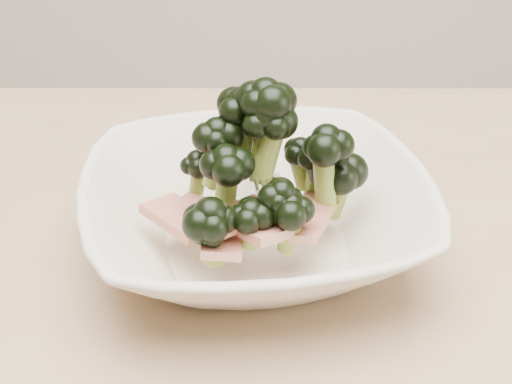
# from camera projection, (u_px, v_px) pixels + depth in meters

# --- Properties ---
(broccoli_dish) EXTENTS (0.30, 0.30, 0.14)m
(broccoli_dish) POSITION_uv_depth(u_px,v_px,m) (257.00, 205.00, 0.53)
(broccoli_dish) COLOR beige
(broccoli_dish) RESTS_ON dining_table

